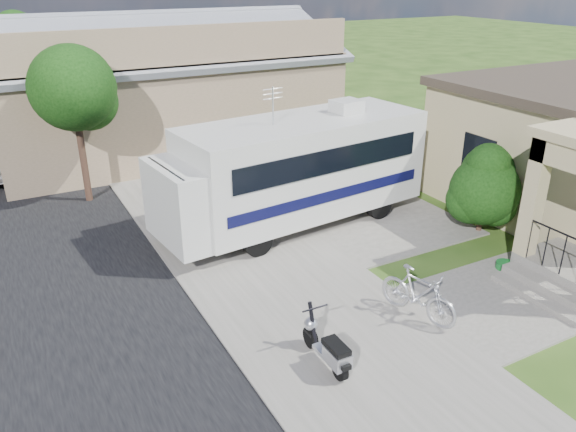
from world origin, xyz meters
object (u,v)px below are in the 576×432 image
motorhome (295,168)px  shrub (485,187)px  bicycle (418,297)px  garden_hose (505,267)px  scooter (328,348)px

motorhome → shrub: 4.94m
bicycle → garden_hose: bicycle is taller
garden_hose → motorhome: bearing=123.6°
scooter → bicycle: bearing=11.4°
motorhome → garden_hose: bearing=-62.6°
garden_hose → shrub: bearing=59.5°
motorhome → garden_hose: size_ratio=18.83×
shrub → scooter: 7.23m
motorhome → bicycle: 5.25m
scooter → garden_hose: bearing=11.4°
bicycle → garden_hose: bearing=-4.9°
shrub → garden_hose: 2.47m
shrub → bicycle: bearing=-149.9°
scooter → bicycle: 2.39m
garden_hose → scooter: bearing=-169.6°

